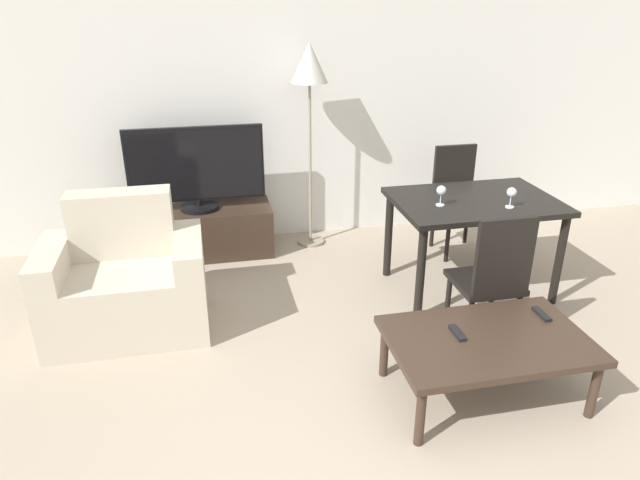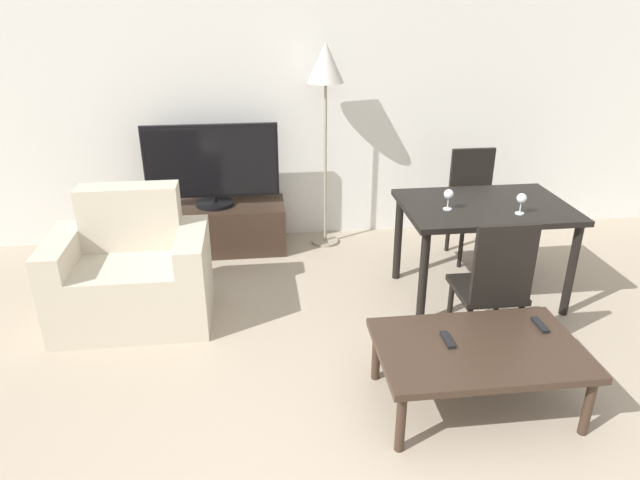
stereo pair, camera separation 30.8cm
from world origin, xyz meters
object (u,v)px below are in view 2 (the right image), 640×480
(armchair, at_px, (132,276))
(wine_glass_center, at_px, (522,200))
(remote_primary, at_px, (448,340))
(tv_stand, at_px, (217,227))
(dining_chair_far, at_px, (473,200))
(floor_lamp, at_px, (326,74))
(tv, at_px, (212,165))
(wine_glass_left, at_px, (449,195))
(coffee_table, at_px, (479,352))
(dining_table, at_px, (484,217))
(dining_chair_near, at_px, (494,283))
(remote_secondary, at_px, (540,325))

(armchair, bearing_deg, wine_glass_center, -3.80)
(remote_primary, bearing_deg, armchair, 149.34)
(tv_stand, distance_m, wine_glass_center, 2.55)
(remote_primary, height_order, wine_glass_center, wine_glass_center)
(dining_chair_far, height_order, floor_lamp, floor_lamp)
(floor_lamp, bearing_deg, tv, -178.14)
(wine_glass_left, bearing_deg, remote_primary, -106.75)
(coffee_table, height_order, dining_table, dining_table)
(tv_stand, bearing_deg, wine_glass_left, -34.39)
(tv_stand, bearing_deg, dining_chair_near, -45.35)
(dining_chair_far, bearing_deg, remote_primary, -114.12)
(dining_table, bearing_deg, tv, 151.57)
(coffee_table, height_order, wine_glass_left, wine_glass_left)
(remote_primary, xyz_separation_m, wine_glass_center, (0.78, 0.92, 0.44))
(coffee_table, xyz_separation_m, dining_table, (0.47, 1.19, 0.29))
(dining_chair_near, bearing_deg, dining_chair_far, 74.02)
(wine_glass_left, bearing_deg, remote_secondary, -75.99)
(armchair, bearing_deg, dining_chair_far, 15.65)
(armchair, bearing_deg, tv_stand, 65.14)
(wine_glass_left, relative_size, wine_glass_center, 1.00)
(tv_stand, xyz_separation_m, floor_lamp, (0.96, 0.03, 1.28))
(tv_stand, bearing_deg, armchair, -114.86)
(remote_primary, bearing_deg, remote_secondary, 8.33)
(dining_chair_near, xyz_separation_m, dining_chair_far, (0.41, 1.43, 0.00))
(tv, bearing_deg, wine_glass_center, -31.01)
(tv_stand, xyz_separation_m, wine_glass_center, (2.12, -1.28, 0.62))
(armchair, relative_size, tv_stand, 0.87)
(dining_chair_far, xyz_separation_m, remote_primary, (-0.83, -1.85, -0.10))
(armchair, relative_size, tv, 0.92)
(dining_chair_near, xyz_separation_m, wine_glass_center, (0.36, 0.51, 0.34))
(tv, relative_size, dining_chair_near, 1.22)
(coffee_table, relative_size, dining_table, 0.93)
(dining_chair_near, relative_size, wine_glass_center, 6.25)
(dining_chair_near, height_order, wine_glass_left, dining_chair_near)
(remote_secondary, bearing_deg, tv_stand, 132.00)
(tv_stand, distance_m, tv, 0.56)
(tv_stand, distance_m, wine_glass_left, 2.11)
(armchair, bearing_deg, tv, 65.09)
(coffee_table, bearing_deg, remote_secondary, 19.31)
(armchair, relative_size, remote_secondary, 6.87)
(dining_chair_far, distance_m, wine_glass_left, 1.00)
(dining_chair_far, bearing_deg, dining_table, -105.98)
(remote_primary, distance_m, wine_glass_center, 1.28)
(coffee_table, xyz_separation_m, floor_lamp, (-0.54, 2.29, 1.15))
(dining_chair_far, height_order, wine_glass_left, dining_chair_far)
(coffee_table, height_order, remote_secondary, remote_secondary)
(tv, bearing_deg, tv_stand, 90.00)
(tv_stand, xyz_separation_m, coffee_table, (1.50, -2.26, 0.14))
(dining_table, relative_size, remote_primary, 7.81)
(dining_table, height_order, wine_glass_center, wine_glass_center)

